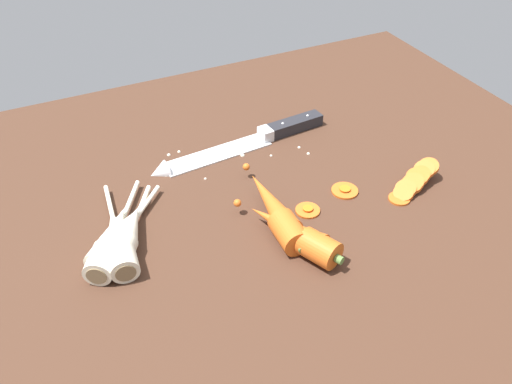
% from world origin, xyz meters
% --- Properties ---
extents(ground_plane, '(1.20, 0.90, 0.04)m').
position_xyz_m(ground_plane, '(0.00, 0.00, -0.02)').
color(ground_plane, '#42281C').
extents(chefs_knife, '(0.35, 0.06, 0.04)m').
position_xyz_m(chefs_knife, '(0.03, 0.13, 0.01)').
color(chefs_knife, silver).
rests_on(chefs_knife, ground_plane).
extents(whole_carrot, '(0.05, 0.22, 0.04)m').
position_xyz_m(whole_carrot, '(0.01, -0.08, 0.02)').
color(whole_carrot, '#D6601E').
rests_on(whole_carrot, ground_plane).
extents(whole_carrot_second, '(0.10, 0.18, 0.04)m').
position_xyz_m(whole_carrot_second, '(0.00, -0.14, 0.02)').
color(whole_carrot_second, '#D6601E').
rests_on(whole_carrot_second, ground_plane).
extents(parsnip_front, '(0.05, 0.21, 0.04)m').
position_xyz_m(parsnip_front, '(-0.23, -0.04, 0.02)').
color(parsnip_front, silver).
rests_on(parsnip_front, ground_plane).
extents(parsnip_mid_left, '(0.15, 0.16, 0.04)m').
position_xyz_m(parsnip_mid_left, '(-0.22, -0.03, 0.02)').
color(parsnip_mid_left, silver).
rests_on(parsnip_mid_left, ground_plane).
extents(parsnip_mid_right, '(0.13, 0.20, 0.04)m').
position_xyz_m(parsnip_mid_right, '(-0.23, -0.03, 0.02)').
color(parsnip_mid_right, silver).
rests_on(parsnip_mid_right, ground_plane).
extents(parsnip_back, '(0.11, 0.16, 0.04)m').
position_xyz_m(parsnip_back, '(-0.21, -0.03, 0.02)').
color(parsnip_back, silver).
rests_on(parsnip_back, ground_plane).
extents(carrot_slice_stack, '(0.11, 0.06, 0.04)m').
position_xyz_m(carrot_slice_stack, '(0.25, -0.11, 0.01)').
color(carrot_slice_stack, '#D6601E').
rests_on(carrot_slice_stack, ground_plane).
extents(carrot_slice_stray_near, '(0.04, 0.04, 0.01)m').
position_xyz_m(carrot_slice_stray_near, '(0.06, -0.08, 0.00)').
color(carrot_slice_stray_near, '#D6601E').
rests_on(carrot_slice_stray_near, ground_plane).
extents(carrot_slice_stray_mid, '(0.04, 0.04, 0.01)m').
position_xyz_m(carrot_slice_stray_mid, '(0.14, -0.06, 0.00)').
color(carrot_slice_stray_mid, '#D6601E').
rests_on(carrot_slice_stray_mid, ground_plane).
extents(mince_crumbs, '(0.26, 0.11, 0.01)m').
position_xyz_m(mince_crumbs, '(0.02, 0.12, 0.00)').
color(mince_crumbs, silver).
rests_on(mince_crumbs, ground_plane).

